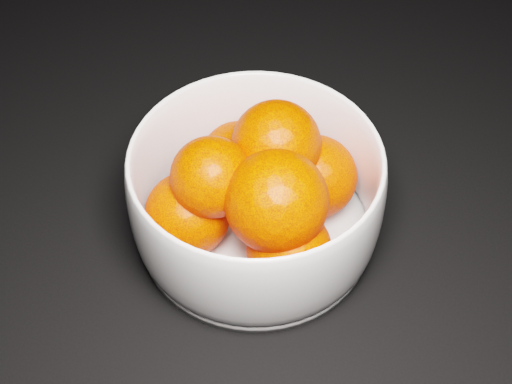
% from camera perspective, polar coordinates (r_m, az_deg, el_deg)
% --- Properties ---
extents(ground, '(3.00, 3.00, 0.00)m').
position_cam_1_polar(ground, '(0.71, -6.87, 2.85)').
color(ground, black).
rests_on(ground, ground).
extents(bowl, '(0.22, 0.22, 0.10)m').
position_cam_1_polar(bowl, '(0.60, -0.00, -0.33)').
color(bowl, silver).
rests_on(bowl, ground).
extents(orange_pile, '(0.16, 0.15, 0.12)m').
position_cam_1_polar(orange_pile, '(0.59, 0.30, 0.32)').
color(orange_pile, '#EC3000').
rests_on(orange_pile, bowl).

